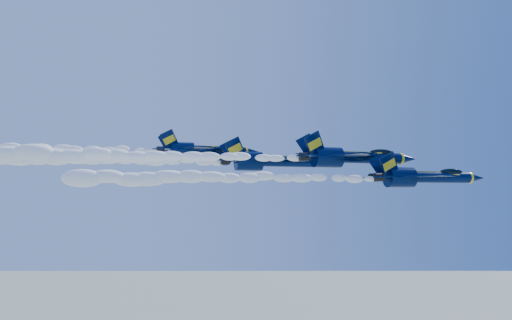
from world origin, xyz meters
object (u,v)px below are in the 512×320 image
object	(u,v)px
jet_third	(272,161)
jet_fourth	(203,150)
jet_second	(351,157)
jet_lead	(423,177)

from	to	relation	value
jet_third	jet_fourth	size ratio (longest dim) A/B	1.13
jet_fourth	jet_second	bearing A→B (deg)	-48.29
jet_second	jet_fourth	world-z (taller)	jet_fourth
jet_second	jet_fourth	xyz separation A→B (m)	(-17.35, 19.47, 2.26)
jet_third	jet_lead	bearing A→B (deg)	-50.23
jet_second	jet_third	xyz separation A→B (m)	(-7.03, 13.88, 0.29)
jet_lead	jet_fourth	distance (m)	35.44
jet_lead	jet_third	bearing A→B (deg)	129.77
jet_third	jet_fourth	distance (m)	11.90
jet_third	jet_fourth	world-z (taller)	jet_fourth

